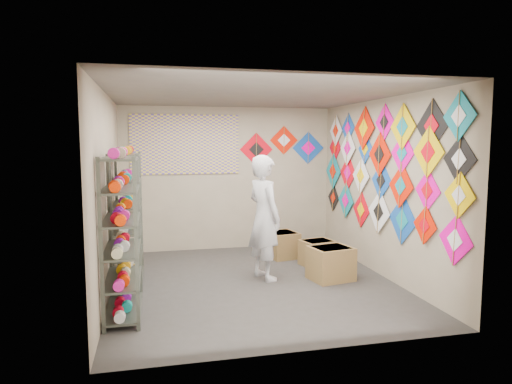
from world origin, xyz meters
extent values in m
plane|color=#33302D|center=(0.00, 0.00, 0.00)|extent=(4.50, 4.50, 0.00)
plane|color=tan|center=(0.00, 2.25, 1.35)|extent=(4.00, 0.00, 4.00)
plane|color=tan|center=(0.00, -2.25, 1.35)|extent=(4.00, 0.00, 4.00)
plane|color=tan|center=(-2.00, 0.00, 1.35)|extent=(0.00, 4.50, 4.50)
plane|color=tan|center=(2.00, 0.00, 1.35)|extent=(0.00, 4.50, 4.50)
plane|color=#6A6359|center=(0.00, 0.00, 2.70)|extent=(4.50, 4.50, 0.00)
cube|color=#4C5147|center=(-1.78, -0.85, 0.95)|extent=(0.40, 1.10, 1.90)
cube|color=#4C5147|center=(-1.78, 0.45, 0.95)|extent=(0.40, 1.10, 1.90)
cylinder|color=#EA199E|center=(-1.78, -1.33, 1.04)|extent=(0.12, 0.10, 0.12)
cylinder|color=#FF3100|center=(-1.78, -1.14, 1.04)|extent=(0.12, 0.10, 0.12)
cylinder|color=orange|center=(-1.78, -0.95, 1.04)|extent=(0.12, 0.10, 0.12)
cylinder|color=silver|center=(-1.78, -0.75, 1.04)|extent=(0.12, 0.10, 0.12)
cylinder|color=red|center=(-1.78, -0.56, 1.04)|extent=(0.12, 0.10, 0.12)
cylinder|color=purple|center=(-1.78, -0.37, 1.04)|extent=(0.12, 0.10, 0.12)
cylinder|color=#C7C18F|center=(-1.78, -0.03, 1.04)|extent=(0.12, 0.10, 0.12)
cylinder|color=#10A396|center=(-1.78, 0.16, 1.04)|extent=(0.12, 0.10, 0.12)
cylinder|color=#EA199E|center=(-1.78, 0.35, 1.04)|extent=(0.12, 0.10, 0.12)
cylinder|color=#FF3100|center=(-1.78, 0.55, 1.04)|extent=(0.12, 0.10, 0.12)
cylinder|color=orange|center=(-1.78, 0.74, 1.04)|extent=(0.12, 0.10, 0.12)
cylinder|color=silver|center=(-1.78, 0.93, 1.04)|extent=(0.12, 0.10, 0.12)
cube|color=#FF00A7|center=(1.99, -1.80, 0.92)|extent=(0.03, 0.61, 0.61)
cube|color=#F01700|center=(1.97, -1.21, 0.99)|extent=(0.03, 0.51, 0.51)
cube|color=#124BAE|center=(1.99, -0.65, 0.96)|extent=(0.03, 0.71, 0.71)
cube|color=white|center=(1.97, 0.00, 0.98)|extent=(0.03, 0.67, 0.67)
cube|color=red|center=(1.99, 0.64, 0.92)|extent=(0.02, 0.60, 0.60)
cube|color=#0E8395|center=(1.97, 1.23, 1.00)|extent=(0.02, 0.63, 0.63)
cube|color=black|center=(1.99, 1.84, 0.97)|extent=(0.03, 0.52, 0.52)
cube|color=#FFD100|center=(1.97, -1.85, 1.45)|extent=(0.02, 0.54, 0.54)
cube|color=#FF00A7|center=(1.99, -1.21, 1.44)|extent=(0.01, 0.55, 0.55)
cube|color=#F01700|center=(1.97, -0.60, 1.44)|extent=(0.04, 0.63, 0.63)
cube|color=#124BAE|center=(1.99, -0.01, 1.46)|extent=(0.04, 0.60, 0.60)
cube|color=white|center=(1.97, 0.65, 1.49)|extent=(0.02, 0.61, 0.61)
cube|color=red|center=(1.99, 1.21, 1.50)|extent=(0.03, 0.64, 0.64)
cube|color=#0E8395|center=(1.97, 1.84, 1.49)|extent=(0.01, 0.69, 0.69)
cube|color=black|center=(1.99, -1.80, 1.86)|extent=(0.03, 0.58, 0.58)
cube|color=#FFD100|center=(1.97, -1.22, 1.92)|extent=(0.02, 0.66, 0.66)
cube|color=#FF00A7|center=(1.99, -0.58, 1.90)|extent=(0.03, 0.59, 0.59)
cube|color=#F01700|center=(1.97, 0.03, 1.86)|extent=(0.01, 0.68, 0.68)
cube|color=#124BAE|center=(1.99, 0.55, 1.93)|extent=(0.03, 0.50, 0.50)
cube|color=white|center=(1.97, 1.20, 1.94)|extent=(0.04, 0.62, 0.62)
cube|color=red|center=(1.99, 1.81, 1.94)|extent=(0.01, 0.53, 0.53)
cube|color=#0E8395|center=(1.97, -1.78, 2.34)|extent=(0.01, 0.58, 0.58)
cube|color=black|center=(1.99, -1.24, 2.25)|extent=(0.01, 0.68, 0.68)
cube|color=#FFD100|center=(1.97, -0.60, 2.26)|extent=(0.01, 0.65, 0.65)
cube|color=#FF00A7|center=(1.99, -0.06, 2.34)|extent=(0.01, 0.55, 0.55)
cube|color=#F01700|center=(1.97, 0.58, 2.27)|extent=(0.04, 0.71, 0.71)
cube|color=#124BAE|center=(1.99, 1.25, 2.29)|extent=(0.03, 0.54, 0.54)
cube|color=white|center=(1.97, 1.74, 2.25)|extent=(0.02, 0.58, 0.58)
cube|color=red|center=(0.55, 2.24, 1.90)|extent=(0.64, 0.02, 0.64)
cube|color=#F01700|center=(1.10, 2.24, 2.08)|extent=(0.56, 0.02, 0.56)
cube|color=#124BAE|center=(1.60, 2.24, 1.93)|extent=(0.64, 0.02, 0.64)
cube|color=#5A479A|center=(-0.80, 2.23, 2.00)|extent=(2.00, 0.01, 1.10)
imported|color=silver|center=(0.20, 0.18, 0.93)|extent=(0.96, 0.87, 1.86)
cube|color=olive|center=(1.15, -0.11, 0.25)|extent=(0.68, 0.60, 0.49)
cube|color=olive|center=(1.24, 0.68, 0.21)|extent=(0.59, 0.52, 0.42)
cube|color=olive|center=(0.82, 1.32, 0.23)|extent=(0.57, 0.60, 0.46)
camera|label=1|loc=(-1.42, -6.32, 2.06)|focal=32.00mm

